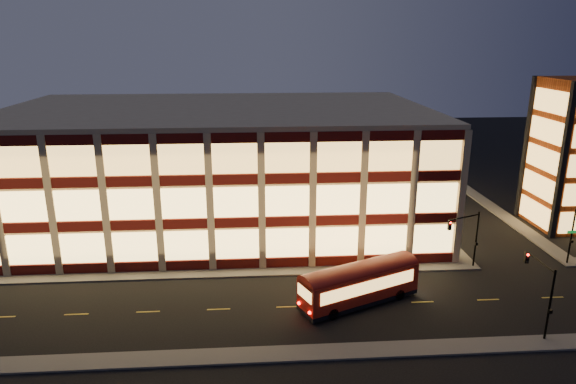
{
  "coord_description": "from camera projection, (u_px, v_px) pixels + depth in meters",
  "views": [
    {
      "loc": [
        1.22,
        -45.77,
        22.53
      ],
      "look_at": [
        5.0,
        8.0,
        6.23
      ],
      "focal_mm": 32.0,
      "sensor_mm": 36.0,
      "label": 1
    }
  ],
  "objects": [
    {
      "name": "stair_tower",
      "position": [
        575.0,
        155.0,
        61.64
      ],
      "size": [
        8.6,
        8.6,
        18.0
      ],
      "color": "#8C3814",
      "rests_on": "ground"
    },
    {
      "name": "sidewalk_tower_west",
      "position": [
        499.0,
        212.0,
        68.64
      ],
      "size": [
        2.0,
        30.0,
        0.15
      ],
      "primitive_type": "cube",
      "color": "#514F4C",
      "rests_on": "ground"
    },
    {
      "name": "sidewalk_office_east",
      "position": [
        419.0,
        214.0,
        67.9
      ],
      "size": [
        2.0,
        30.0,
        0.15
      ],
      "primitive_type": "cube",
      "color": "#514F4C",
      "rests_on": "ground"
    },
    {
      "name": "sidewalk_office_south",
      "position": [
        213.0,
        273.0,
        50.88
      ],
      "size": [
        54.0,
        2.0,
        0.15
      ],
      "primitive_type": "cube",
      "color": "#514F4C",
      "rests_on": "ground"
    },
    {
      "name": "office_building",
      "position": [
        220.0,
        165.0,
        64.0
      ],
      "size": [
        50.45,
        30.45,
        14.5
      ],
      "color": "tan",
      "rests_on": "ground"
    },
    {
      "name": "ground",
      "position": [
        243.0,
        277.0,
        50.14
      ],
      "size": [
        200.0,
        200.0,
        0.0
      ],
      "primitive_type": "plane",
      "color": "black",
      "rests_on": "ground"
    },
    {
      "name": "trolley_bus",
      "position": [
        359.0,
        282.0,
        44.77
      ],
      "size": [
        11.18,
        7.04,
        3.73
      ],
      "rotation": [
        0.0,
        0.0,
        0.42
      ],
      "color": "#9A1408",
      "rests_on": "ground"
    },
    {
      "name": "traffic_signal_near",
      "position": [
        541.0,
        283.0,
        40.0
      ],
      "size": [
        0.32,
        4.45,
        6.0
      ],
      "color": "black",
      "rests_on": "ground"
    },
    {
      "name": "sidewalk_near",
      "position": [
        240.0,
        356.0,
        37.71
      ],
      "size": [
        100.0,
        2.0,
        0.15
      ],
      "primitive_type": "cube",
      "color": "#514F4C",
      "rests_on": "ground"
    },
    {
      "name": "traffic_signal_far",
      "position": [
        467.0,
        232.0,
        50.67
      ],
      "size": [
        3.79,
        1.87,
        6.0
      ],
      "color": "black",
      "rests_on": "ground"
    }
  ]
}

